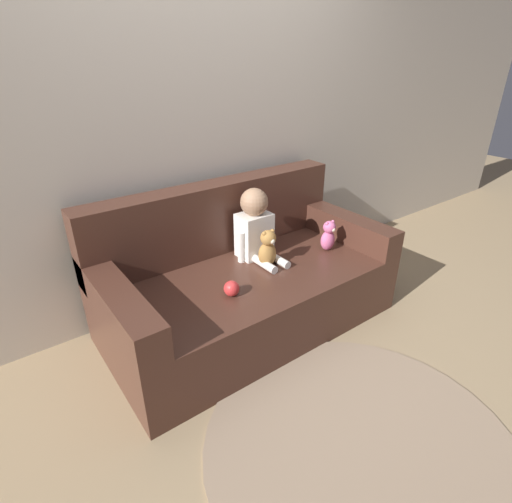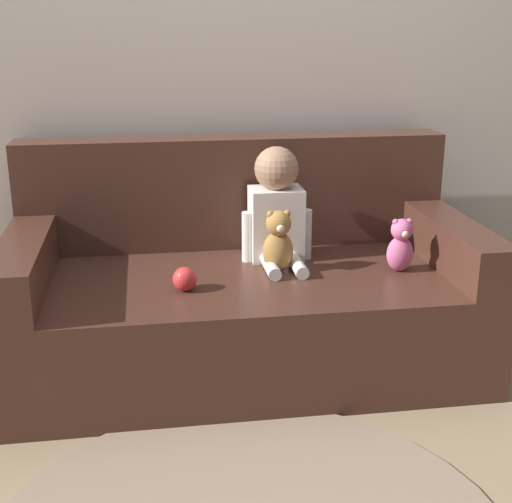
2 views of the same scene
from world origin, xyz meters
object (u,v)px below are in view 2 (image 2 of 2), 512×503
teddy_bear_brown (278,242)px  plush_toy_side (401,245)px  person_baby (277,209)px  toy_ball (185,279)px  couch (244,290)px

teddy_bear_brown → plush_toy_side: size_ratio=1.16×
person_baby → toy_ball: person_baby is taller
couch → plush_toy_side: couch is taller
couch → toy_ball: bearing=-136.0°
person_baby → plush_toy_side: (0.44, -0.22, -0.10)m
couch → person_baby: (0.14, 0.07, 0.31)m
couch → plush_toy_side: 0.64m
couch → person_baby: 0.35m
couch → person_baby: size_ratio=3.91×
teddy_bear_brown → plush_toy_side: (0.46, -0.07, -0.02)m
person_baby → toy_ball: (-0.39, -0.30, -0.16)m
person_baby → plush_toy_side: size_ratio=2.17×
teddy_bear_brown → person_baby: bearing=81.9°
couch → toy_ball: 0.37m
person_baby → couch: bearing=-154.9°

